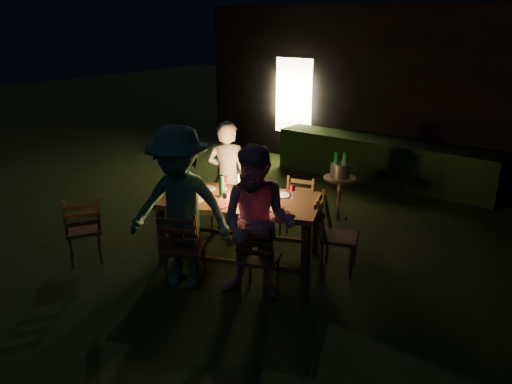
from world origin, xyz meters
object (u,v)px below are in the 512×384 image
Objects in this scene: chair_near_left at (185,259)px; ice_bucket at (340,170)px; chair_far_right at (295,221)px; chair_end at (337,248)px; chair_spare at (85,241)px; bottle_table at (221,186)px; chair_far_left at (227,213)px; bottle_bucket_b at (344,167)px; lantern at (246,185)px; chair_near_right at (259,270)px; side_table at (339,182)px; person_house_side at (228,177)px; dining_table at (241,204)px; bottle_bucket_a at (336,167)px; person_opp_right at (258,224)px; person_opp_left at (180,209)px.

ice_bucket is at bearing 52.46° from chair_near_left.
chair_end is at bearing 139.04° from chair_far_right.
chair_spare is 3.38× the size of bottle_table.
chair_far_left is 2.99× the size of bottle_bucket_b.
lantern is at bearing 30.42° from bottle_table.
chair_near_right is 0.94× the size of chair_end.
person_house_side is at bearing -127.72° from side_table.
person_house_side is at bearing 8.20° from chair_spare.
chair_spare is at bearing 37.21° from chair_far_right.
dining_table is 1.97m from bottle_bucket_a.
bottle_bucket_a and bottle_bucket_b have the same top height.
chair_near_left is 2.86× the size of lantern.
person_opp_left reaches higher than person_opp_right.
person_opp_left is 6.75× the size of bottle_table.
chair_near_right is 1.42× the size of side_table.
lantern reaches higher than chair_near_left.
chair_end reaches higher than chair_near_right.
person_opp_left is 2.90m from bottle_bucket_a.
bottle_bucket_a is (1.84, 3.19, 0.54)m from chair_spare.
bottle_bucket_a is (0.06, 1.03, 0.55)m from chair_far_right.
bottle_bucket_b is at bearing -111.51° from chair_far_right.
chair_far_right is (0.38, 1.79, -0.03)m from chair_near_left.
lantern is at bearing 123.00° from person_house_side.
bottle_bucket_a reaches higher than chair_spare.
chair_spare reaches higher than chair_far_right.
dining_table is 1.31m from chair_end.
bottle_bucket_b is at bearing 1.57° from chair_spare.
chair_near_right is 2.94× the size of bottle_bucket_a.
person_opp_left is 0.84m from bottle_table.
chair_far_right is at bearing -7.20° from chair_spare.
bottle_table reaches higher than bottle_bucket_b.
dining_table is 1.06m from chair_far_right.
person_house_side reaches higher than chair_far_right.
person_opp_right reaches higher than chair_near_right.
chair_far_left is 1.83m from ice_bucket.
chair_far_right is 3.19× the size of bottle_table.
person_opp_right is 1.08m from bottle_table.
person_house_side reaches higher than dining_table.
person_opp_left reaches higher than ice_bucket.
bottle_bucket_a is (0.30, 1.94, 0.08)m from dining_table.
chair_far_right is at bearing 57.74° from person_opp_left.
bottle_table is (0.46, -0.65, 0.68)m from chair_far_left.
chair_near_right is at bearing -26.79° from bottle_table.
ice_bucket is 0.94× the size of bottle_bucket_b.
chair_end is (1.29, 1.32, 0.00)m from chair_near_left.
chair_end is 1.36m from lantern.
chair_far_right is 1.70m from person_opp_right.
person_house_side is 0.94× the size of person_opp_right.
bottle_table is (-0.26, -0.15, -0.02)m from lantern.
bottle_bucket_b is at bearing 57.83° from dining_table.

